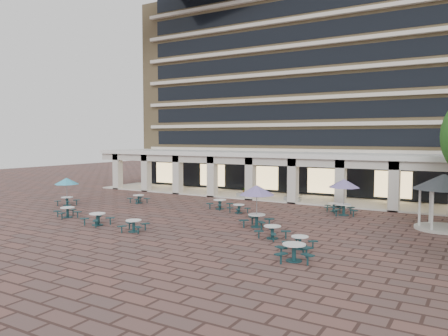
{
  "coord_description": "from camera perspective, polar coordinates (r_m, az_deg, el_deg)",
  "views": [
    {
      "loc": [
        16.5,
        -23.65,
        5.81
      ],
      "look_at": [
        0.61,
        3.0,
        3.64
      ],
      "focal_mm": 35.0,
      "sensor_mm": 36.0,
      "label": 1
    }
  ],
  "objects": [
    {
      "name": "apartment_building",
      "position": [
        52.26,
        12.38,
        11.38
      ],
      "size": [
        40.0,
        15.5,
        25.2
      ],
      "color": "#957D54",
      "rests_on": "ground"
    },
    {
      "name": "gazebo",
      "position": [
        30.7,
        26.78,
        -2.36
      ],
      "size": [
        3.76,
        3.76,
        3.5
      ],
      "rotation": [
        0.0,
        0.0,
        0.14
      ],
      "color": "beige",
      "rests_on": "ground"
    },
    {
      "name": "picnic_table_11",
      "position": [
        33.73,
        15.42,
        -2.12
      ],
      "size": [
        2.34,
        2.34,
        2.7
      ],
      "rotation": [
        0.0,
        0.0,
        0.4
      ],
      "color": "#133239",
      "rests_on": "ground"
    },
    {
      "name": "planter_right",
      "position": [
        39.72,
        8.94,
        -3.7
      ],
      "size": [
        1.5,
        0.65,
        1.27
      ],
      "color": "gray",
      "rests_on": "ground"
    },
    {
      "name": "picnic_table_9",
      "position": [
        33.75,
        1.94,
        -5.23
      ],
      "size": [
        1.81,
        1.81,
        0.67
      ],
      "rotation": [
        0.0,
        0.0,
        -0.4
      ],
      "color": "#133239",
      "rests_on": "ground"
    },
    {
      "name": "picnic_table_6",
      "position": [
        28.28,
        4.31,
        -3.11
      ],
      "size": [
        2.36,
        2.36,
        2.72
      ],
      "rotation": [
        0.0,
        0.0,
        0.02
      ],
      "color": "#133239",
      "rests_on": "ground"
    },
    {
      "name": "picnic_table_4",
      "position": [
        39.57,
        -19.86,
        -1.75
      ],
      "size": [
        2.04,
        2.04,
        2.36
      ],
      "rotation": [
        0.0,
        0.0,
        0.15
      ],
      "color": "#133239",
      "rests_on": "ground"
    },
    {
      "name": "picnic_table_7",
      "position": [
        21.12,
        9.13,
        -10.62
      ],
      "size": [
        2.26,
        2.26,
        0.83
      ],
      "rotation": [
        0.0,
        0.0,
        0.4
      ],
      "color": "#133239",
      "rests_on": "ground"
    },
    {
      "name": "picnic_table_12",
      "position": [
        35.56,
        -0.55,
        -4.64
      ],
      "size": [
        2.03,
        2.03,
        0.78
      ],
      "rotation": [
        0.0,
        0.0,
        -0.25
      ],
      "color": "#133239",
      "rests_on": "ground"
    },
    {
      "name": "ground",
      "position": [
        29.41,
        -4.05,
        -7.4
      ],
      "size": [
        120.0,
        120.0,
        0.0
      ],
      "primitive_type": "plane",
      "color": "brown",
      "rests_on": "ground"
    },
    {
      "name": "retail_arcade",
      "position": [
        41.93,
        7.56,
        0.13
      ],
      "size": [
        42.0,
        6.6,
        4.4
      ],
      "color": "white",
      "rests_on": "ground"
    },
    {
      "name": "picnic_table_3",
      "position": [
        23.4,
        9.87,
        -9.41
      ],
      "size": [
        1.69,
        1.69,
        0.68
      ],
      "rotation": [
        0.0,
        0.0,
        -0.17
      ],
      "color": "#133239",
      "rests_on": "ground"
    },
    {
      "name": "picnic_table_10",
      "position": [
        25.48,
        6.33,
        -8.17
      ],
      "size": [
        1.97,
        1.97,
        0.75
      ],
      "rotation": [
        0.0,
        0.0,
        -0.28
      ],
      "color": "#133239",
      "rests_on": "ground"
    },
    {
      "name": "picnic_table_5",
      "position": [
        33.84,
        -19.76,
        -5.34
      ],
      "size": [
        2.07,
        2.07,
        0.76
      ],
      "rotation": [
        0.0,
        0.0,
        -0.41
      ],
      "color": "#133239",
      "rests_on": "ground"
    },
    {
      "name": "picnic_table_2",
      "position": [
        27.69,
        -11.72,
        -7.26
      ],
      "size": [
        1.95,
        1.95,
        0.73
      ],
      "rotation": [
        0.0,
        0.0,
        0.31
      ],
      "color": "#133239",
      "rests_on": "ground"
    },
    {
      "name": "picnic_table_1",
      "position": [
        30.3,
        -16.21,
        -6.29
      ],
      "size": [
        1.91,
        1.91,
        0.8
      ],
      "rotation": [
        0.0,
        0.0,
        -0.1
      ],
      "color": "#133239",
      "rests_on": "ground"
    },
    {
      "name": "picnic_table_8",
      "position": [
        39.48,
        -11.1,
        -3.89
      ],
      "size": [
        1.93,
        1.93,
        0.73
      ],
      "rotation": [
        0.0,
        0.0,
        -0.3
      ],
      "color": "#133239",
      "rests_on": "ground"
    },
    {
      "name": "picnic_table_13",
      "position": [
        35.52,
        14.13,
        -4.89
      ],
      "size": [
        1.72,
        1.72,
        0.66
      ],
      "rotation": [
        0.0,
        0.0,
        0.27
      ],
      "color": "#133239",
      "rests_on": "ground"
    },
    {
      "name": "planter_left",
      "position": [
        41.77,
        2.73,
        -3.41
      ],
      "size": [
        1.5,
        0.7,
        1.15
      ],
      "color": "gray",
      "rests_on": "ground"
    }
  ]
}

